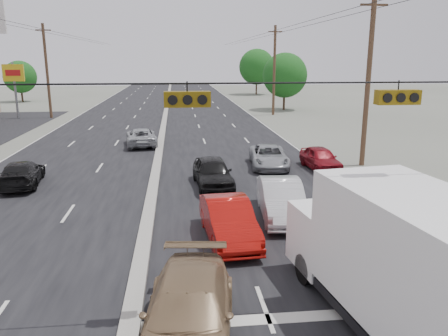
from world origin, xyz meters
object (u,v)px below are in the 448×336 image
at_px(queue_car_c, 269,157).
at_px(oncoming_near, 22,174).
at_px(queue_car_e, 321,159).
at_px(utility_pole_right_b, 368,81).
at_px(box_truck, 394,258).
at_px(utility_pole_left_c, 47,71).
at_px(tree_left_far, 20,77).
at_px(tan_sedan, 189,314).
at_px(tree_right_far, 257,67).
at_px(pole_sign_far, 14,77).
at_px(tree_right_mid, 285,75).
at_px(oncoming_far, 141,137).
at_px(utility_pole_right_c, 274,70).
at_px(queue_car_b, 281,200).
at_px(red_sedan, 229,221).
at_px(queue_car_a, 213,173).

xyz_separation_m(queue_car_c, oncoming_near, (-13.40, -2.50, -0.00)).
bearing_deg(oncoming_near, queue_car_e, 177.90).
relative_size(queue_car_e, oncoming_near, 0.88).
relative_size(utility_pole_right_b, box_truck, 1.38).
relative_size(utility_pole_left_c, tree_left_far, 1.63).
relative_size(utility_pole_right_b, tan_sedan, 2.00).
bearing_deg(tree_right_far, queue_car_e, -96.54).
height_order(tree_left_far, tan_sedan, tree_left_far).
xyz_separation_m(pole_sign_far, tree_right_mid, (31.00, 5.00, -0.07)).
distance_m(utility_pole_left_c, oncoming_far, 20.98).
relative_size(utility_pole_right_b, queue_car_e, 2.58).
xyz_separation_m(tree_left_far, tree_right_far, (38.00, 10.00, 1.24)).
xyz_separation_m(utility_pole_right_c, oncoming_near, (-19.20, -27.41, -4.47)).
distance_m(tree_left_far, queue_car_b, 60.11).
distance_m(utility_pole_right_b, tree_left_far, 56.72).
height_order(tree_right_mid, tree_right_far, tree_right_far).
distance_m(pole_sign_far, tan_sedan, 44.84).
distance_m(pole_sign_far, red_sedan, 40.39).
bearing_deg(utility_pole_right_b, queue_car_c, 179.06).
relative_size(box_truck, oncoming_far, 1.55).
bearing_deg(red_sedan, pole_sign_far, 113.75).
height_order(utility_pole_right_c, queue_car_a, utility_pole_right_c).
xyz_separation_m(tree_left_far, tan_sedan, (23.40, -61.16, -2.99)).
bearing_deg(utility_pole_right_b, oncoming_far, 150.81).
distance_m(queue_car_a, queue_car_c, 5.29).
bearing_deg(oncoming_near, tan_sedan, 112.79).
bearing_deg(tan_sedan, red_sedan, 81.15).
bearing_deg(tree_right_far, box_truck, -97.84).
height_order(tree_right_mid, queue_car_b, tree_right_mid).
height_order(tree_right_far, queue_car_c, tree_right_far).
relative_size(tree_right_far, queue_car_e, 2.11).
xyz_separation_m(box_truck, oncoming_near, (-12.91, 13.68, -1.19)).
relative_size(red_sedan, queue_car_e, 1.15).
height_order(queue_car_a, queue_car_e, queue_car_a).
relative_size(tree_left_far, oncoming_far, 1.30).
bearing_deg(tree_right_far, oncoming_near, -111.57).
distance_m(pole_sign_far, box_truck, 46.78).
distance_m(queue_car_e, oncoming_far, 13.95).
bearing_deg(utility_pole_right_c, queue_car_a, -108.32).
bearing_deg(box_truck, oncoming_near, 125.75).
xyz_separation_m(queue_car_e, oncoming_near, (-16.30, -1.60, -0.02)).
bearing_deg(queue_car_b, oncoming_far, 117.80).
bearing_deg(oncoming_near, utility_pole_right_c, -132.72).
distance_m(utility_pole_right_c, pole_sign_far, 28.51).
bearing_deg(red_sedan, queue_car_b, 35.70).
bearing_deg(queue_car_a, tree_left_far, 113.31).
relative_size(queue_car_a, oncoming_far, 0.93).
xyz_separation_m(utility_pole_left_c, tan_sedan, (13.90, -41.16, -4.38)).
relative_size(pole_sign_far, queue_car_a, 1.37).
bearing_deg(utility_pole_right_c, box_truck, -98.70).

